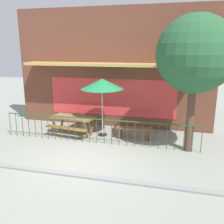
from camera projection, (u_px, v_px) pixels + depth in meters
ground at (80, 163)px, 7.87m from camera, size 40.00×40.00×0.00m
pub_storefront at (113, 69)px, 11.19m from camera, size 8.97×1.38×5.26m
patio_fence_front at (97, 126)px, 9.35m from camera, size 7.56×0.04×0.97m
picnic_table_left at (73, 120)px, 10.34m from camera, size 1.97×1.60×0.79m
patio_umbrella at (102, 84)px, 9.82m from camera, size 1.71×1.71×2.36m
patio_bench at (134, 131)px, 9.84m from camera, size 1.41×0.38×0.48m
street_tree at (195, 55)px, 7.99m from camera, size 2.56×2.56×4.62m
curb_edge at (70, 175)px, 7.11m from camera, size 12.55×0.20×0.11m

